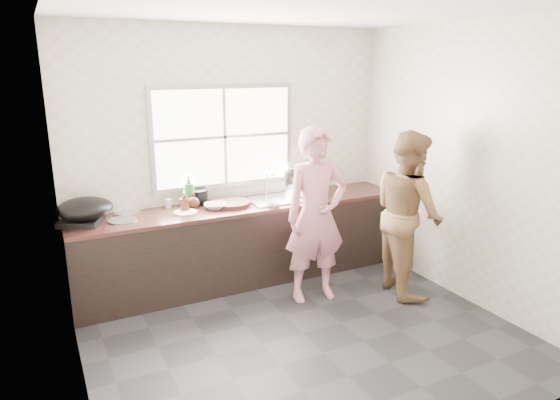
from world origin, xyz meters
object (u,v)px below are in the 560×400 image
bottle_brown_short (193,201)px  wok (85,208)px  glass_jar (168,203)px  pot_lid_left (123,220)px  person_side (408,213)px  bowl_crabs (314,198)px  burner (81,221)px  bowl_mince (215,206)px  cutting_board (230,203)px  dish_rack (307,180)px  woman (316,221)px  pot_lid_right (128,213)px  plate_food (185,212)px  bottle_brown_tall (184,202)px  black_pot (197,197)px  bowl_held (273,204)px  bottle_green (189,190)px

bottle_brown_short → wok: wok is taller
glass_jar → pot_lid_left: 0.56m
person_side → bowl_crabs: (-0.66, 0.77, 0.05)m
person_side → burner: 3.18m
bowl_mince → cutting_board: bearing=15.8°
person_side → bottle_brown_short: person_side is taller
burner → dish_rack: bearing=0.6°
person_side → pot_lid_left: 2.81m
woman → pot_lid_right: bearing=157.5°
glass_jar → bottle_brown_short: bearing=-28.8°
bowl_mince → pot_lid_right: size_ratio=0.88×
wok → pot_lid_left: bearing=-8.0°
glass_jar → pot_lid_right: (-0.41, -0.01, -0.04)m
bowl_crabs → plate_food: bowl_crabs is taller
bowl_crabs → bottle_brown_tall: size_ratio=1.10×
person_side → black_pot: (-1.83, 1.21, 0.10)m
bottle_brown_short → burner: bottle_brown_short is taller
bowl_mince → woman: bearing=-41.3°
person_side → burner: (-3.01, 1.05, 0.05)m
bowl_crabs → dish_rack: (0.09, 0.30, 0.13)m
pot_lid_right → black_pot: bearing=0.8°
wok → pot_lid_right: (0.41, 0.20, -0.15)m
woman → plate_food: size_ratio=6.84×
bowl_crabs → glass_jar: (-1.48, 0.44, 0.02)m
bowl_held → plate_food: size_ratio=0.73×
bottle_brown_tall → dish_rack: dish_rack is taller
bowl_mince → bowl_crabs: bearing=-10.0°
dish_rack → bowl_held: bearing=-176.7°
black_pot → pot_lid_right: bearing=-179.2°
bowl_crabs → bottle_brown_short: size_ratio=1.33×
bottle_brown_tall → glass_jar: 0.23m
cutting_board → bowl_crabs: 0.91m
bowl_held → pot_lid_right: bowl_held is taller
bottle_green → pot_lid_left: (-0.72, -0.22, -0.16)m
plate_food → bottle_brown_tall: size_ratio=1.30×
burner → pot_lid_left: burner is taller
woman → burner: (-2.07, 0.79, 0.08)m
bowl_mince → wok: (-1.24, 0.04, 0.13)m
bottle_brown_short → pot_lid_right: (-0.64, 0.12, -0.07)m
cutting_board → wok: 1.44m
bowl_mince → plate_food: (-0.32, -0.02, -0.02)m
cutting_board → dish_rack: size_ratio=0.96×
bowl_mince → burner: bearing=175.9°
bowl_crabs → pot_lid_right: (-1.90, 0.43, -0.03)m
person_side → glass_jar: bearing=72.8°
black_pot → glass_jar: (-0.31, 0.00, -0.03)m
person_side → bottle_green: size_ratio=5.01×
bottle_brown_short → cutting_board: bearing=-10.7°
bowl_mince → bottle_brown_tall: size_ratio=1.23×
woman → dish_rack: (0.36, 0.81, 0.21)m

